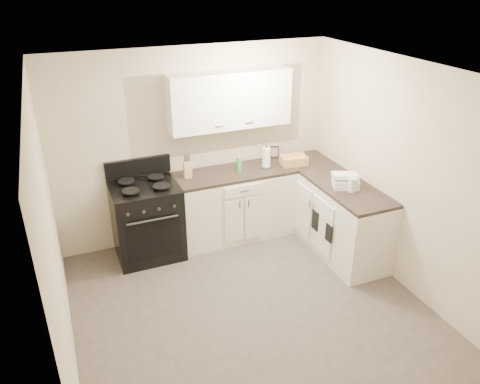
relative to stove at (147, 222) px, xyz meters
name	(u,v)px	position (x,y,z in m)	size (l,w,h in m)	color
floor	(250,308)	(0.76, -1.48, -0.46)	(3.60, 3.60, 0.00)	#473F38
ceiling	(253,74)	(0.76, -1.48, 2.04)	(3.60, 3.60, 0.00)	white
wall_back	(195,146)	(0.76, 0.32, 0.79)	(3.60, 3.60, 0.00)	beige
wall_right	(402,177)	(2.56, -1.48, 0.79)	(3.60, 3.60, 0.00)	beige
wall_left	(53,244)	(-1.04, -1.48, 0.79)	(3.60, 3.60, 0.00)	beige
wall_front	(364,325)	(0.76, -3.28, 0.79)	(3.60, 3.60, 0.00)	beige
base_cabinets_back	(235,205)	(1.18, 0.02, -0.01)	(1.55, 0.60, 0.90)	silver
base_cabinets_right	(330,212)	(2.26, -0.63, -0.01)	(0.60, 1.90, 0.90)	silver
countertop_back	(235,173)	(1.18, 0.02, 0.46)	(1.55, 0.60, 0.04)	black
countertop_right	(333,179)	(2.26, -0.63, 0.46)	(0.60, 1.90, 0.04)	black
upper_cabinets	(230,100)	(1.18, 0.18, 1.38)	(1.55, 0.30, 0.70)	white
stove	(147,222)	(0.00, 0.00, 0.00)	(0.81, 0.69, 0.98)	black
knife_block	(188,169)	(0.57, 0.08, 0.59)	(0.10, 0.09, 0.21)	tan
paper_towel	(266,158)	(1.62, 0.01, 0.61)	(0.11, 0.11, 0.26)	white
soap_bottle	(239,164)	(1.23, 0.00, 0.58)	(0.07, 0.07, 0.20)	green
picture_frame	(274,152)	(1.87, 0.28, 0.56)	(0.13, 0.02, 0.16)	black
wicker_basket	(294,160)	(2.00, -0.05, 0.54)	(0.34, 0.23, 0.11)	tan
countertop_grill	(345,182)	(2.24, -0.90, 0.53)	(0.29, 0.27, 0.11)	white
glass_jar	(353,185)	(2.24, -1.04, 0.57)	(0.10, 0.10, 0.17)	silver
oven_mitt_near	(329,233)	(1.93, -1.10, 0.01)	(0.02, 0.13, 0.22)	black
oven_mitt_far	(315,220)	(1.93, -0.79, 0.02)	(0.02, 0.15, 0.25)	black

